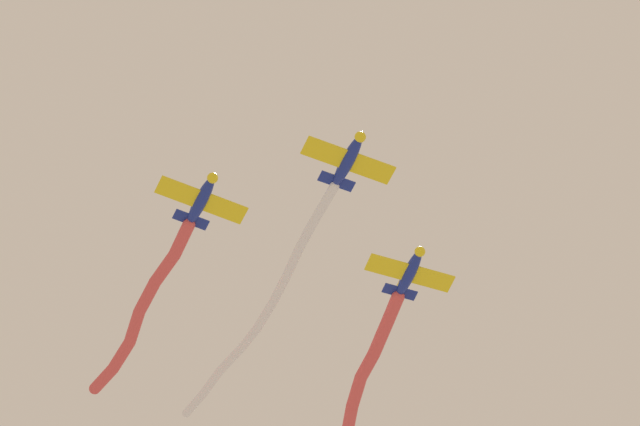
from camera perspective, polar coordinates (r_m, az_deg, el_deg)
airplane_lead at (r=88.44m, az=1.21°, el=2.28°), size 5.00×6.07×1.59m
smoke_trail_lead at (r=98.55m, az=-2.56°, el=-4.21°), size 22.50×16.36×4.05m
airplane_left_wing at (r=94.20m, az=3.83°, el=-2.54°), size 4.86×6.21×1.59m
smoke_trail_left_wing at (r=103.16m, az=1.45°, el=-8.64°), size 23.40×10.21×1.48m
airplane_right_wing at (r=90.96m, az=-5.06°, el=0.58°), size 5.07×5.98×1.59m
smoke_trail_right_wing at (r=97.80m, az=-7.61°, el=-4.22°), size 15.20×11.69×1.65m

